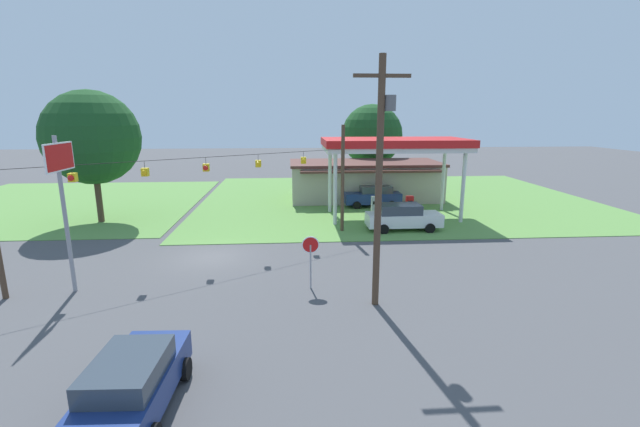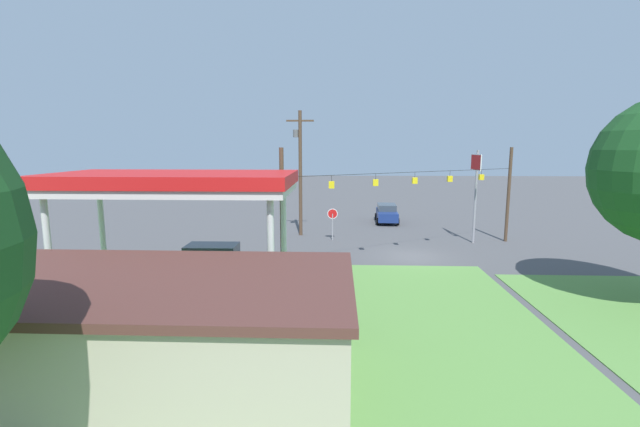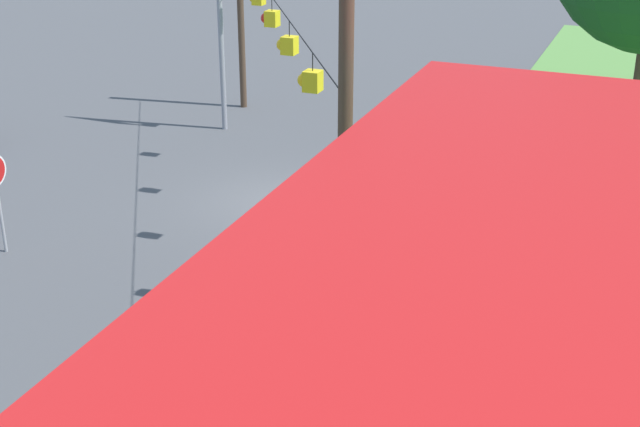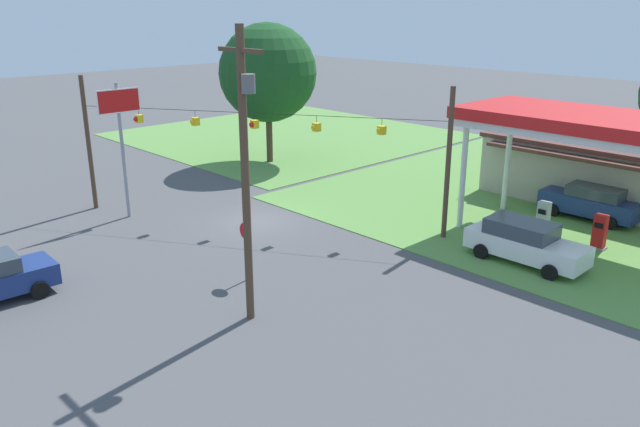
# 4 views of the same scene
# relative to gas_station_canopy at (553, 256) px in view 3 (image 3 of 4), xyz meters

# --- Properties ---
(ground_plane) EXTENTS (160.00, 160.00, 0.00)m
(ground_plane) POSITION_rel_gas_station_canopy_xyz_m (-12.43, -8.87, -5.55)
(ground_plane) COLOR #4C4C4F
(gas_station_canopy) EXTENTS (10.83, 5.56, 6.09)m
(gas_station_canopy) POSITION_rel_gas_station_canopy_xyz_m (0.00, 0.00, 0.00)
(gas_station_canopy) COLOR silver
(gas_station_canopy) RESTS_ON ground
(signal_span_gantry) EXTENTS (16.28, 10.24, 7.21)m
(signal_span_gantry) POSITION_rel_gas_station_canopy_xyz_m (-12.43, -8.88, -1.53)
(signal_span_gantry) COLOR #4C3828
(signal_span_gantry) RESTS_ON ground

